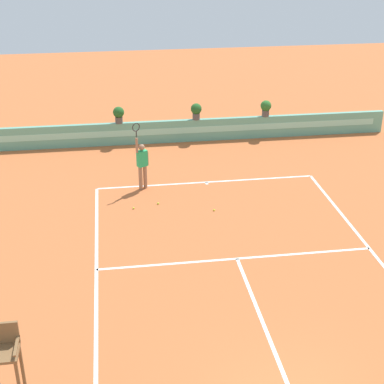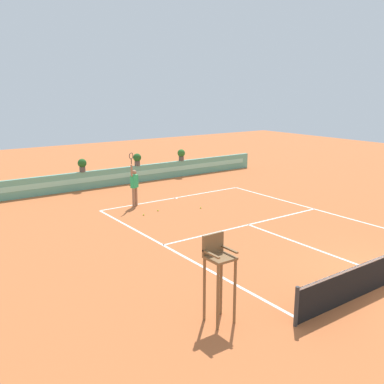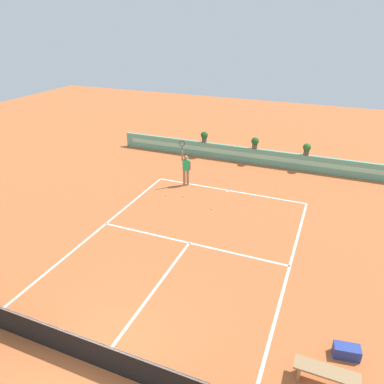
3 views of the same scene
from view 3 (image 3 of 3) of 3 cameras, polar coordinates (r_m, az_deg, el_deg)
ground_plane at (r=14.94m, az=-1.03°, el=-8.79°), size 60.00×60.00×0.00m
court_lines at (r=15.49m, az=0.03°, el=-7.38°), size 8.32×11.94×0.01m
net at (r=10.74m, az=-14.91°, el=-23.20°), size 8.92×0.10×1.00m
back_wall_barrier at (r=23.61m, az=9.00°, el=5.69°), size 18.00×0.21×1.00m
bench_courtside at (r=10.76m, az=20.30°, el=-25.19°), size 1.60×0.44×0.51m
gear_bag at (r=11.71m, az=23.08°, el=-22.01°), size 0.75×0.47×0.36m
tennis_player at (r=19.92m, az=-0.97°, el=3.87°), size 0.56×0.36×2.58m
tennis_ball_near_baseline at (r=19.16m, az=-4.08°, el=-0.45°), size 0.07×0.07×0.07m
tennis_ball_mid_court at (r=17.77m, az=3.08°, el=-2.63°), size 0.07×0.07×0.07m
tennis_ball_by_sideline at (r=19.01m, az=-1.41°, el=-0.60°), size 0.07×0.07×0.07m
potted_plant_left at (r=24.16m, az=1.95°, el=8.75°), size 0.48×0.48×0.72m
potted_plant_centre at (r=23.26m, az=9.85°, el=7.70°), size 0.48×0.48×0.72m
potted_plant_right at (r=22.85m, az=17.57°, el=6.54°), size 0.48×0.48×0.72m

